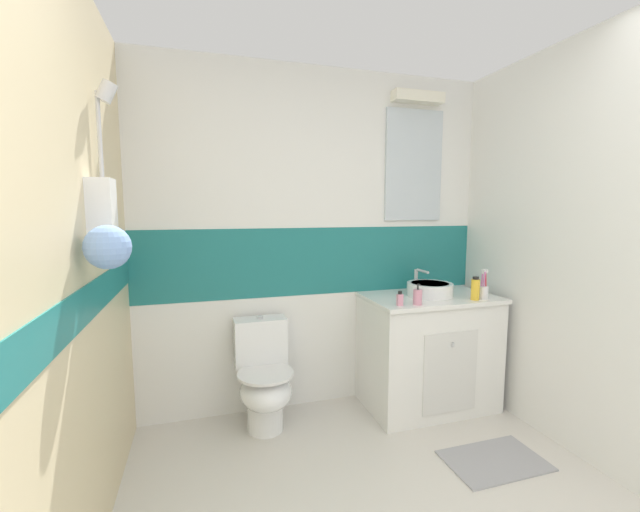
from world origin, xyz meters
TOP-DOWN VIEW (x-y plane):
  - wall_back_tiled at (0.01, 2.45)m, footprint 3.20×0.20m
  - wall_left_shower_alcove at (-1.35, 1.20)m, footprint 0.30×3.48m
  - wall_right_plain at (1.35, 1.20)m, footprint 0.10×3.48m
  - vanity_cabinet at (0.77, 2.11)m, footprint 0.95×0.60m
  - sink_basin at (0.77, 2.11)m, footprint 0.33×0.38m
  - toilet at (-0.46, 2.15)m, footprint 0.37×0.50m
  - toothbrush_cup at (1.08, 1.91)m, footprint 0.07×0.07m
  - soap_dispenser at (0.54, 1.89)m, footprint 0.06×0.06m
  - mouthwash_bottle at (1.00, 1.89)m, footprint 0.06×0.06m
  - perfume_flask_small at (0.41, 1.90)m, footprint 0.04×0.03m
  - bath_mat at (0.78, 1.38)m, footprint 0.58×0.36m

SIDE VIEW (x-z plane):
  - bath_mat at x=0.78m, z-range 0.00..0.01m
  - toilet at x=-0.46m, z-range -0.02..0.72m
  - vanity_cabinet at x=0.77m, z-range 0.00..0.85m
  - perfume_flask_small at x=0.41m, z-range 0.85..0.94m
  - sink_basin at x=0.77m, z-range 0.81..0.99m
  - soap_dispenser at x=0.54m, z-range 0.83..0.97m
  - toothbrush_cup at x=1.08m, z-range 0.80..1.02m
  - mouthwash_bottle at x=1.00m, z-range 0.85..1.01m
  - wall_right_plain at x=1.35m, z-range 0.00..2.50m
  - wall_left_shower_alcove at x=-1.35m, z-range 0.00..2.50m
  - wall_back_tiled at x=0.01m, z-range 0.01..2.51m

